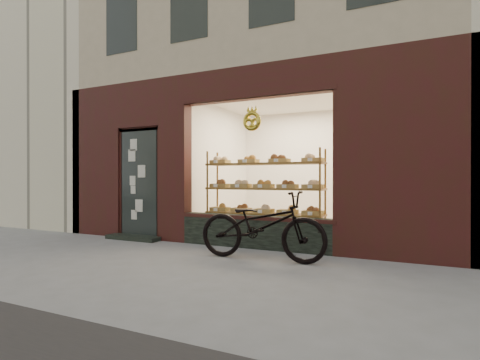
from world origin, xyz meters
The scene contains 5 objects.
ground centered at (0.00, 0.00, 0.00)m, with size 90.00×90.00×0.00m, color slate.
bakery_building centered at (0.04, 5.29, 5.58)m, with size 7.20×7.28×9.00m.
neighbor_left centered at (-9.60, 5.50, 4.50)m, with size 12.00×7.00×9.00m, color beige.
display_shelf centered at (0.45, 2.55, 0.86)m, with size 2.20×0.45×1.70m.
bicycle centered at (0.92, 1.29, 0.51)m, with size 0.67×1.92×1.01m, color black.
Camera 1 is at (2.99, -3.74, 1.19)m, focal length 28.00 mm.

